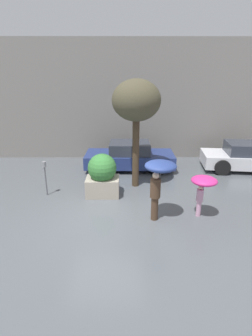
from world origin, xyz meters
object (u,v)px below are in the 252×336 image
(person_child, at_px, (203,184))
(person_adult, at_px, (159,174))
(parked_car_near, at_px, (130,157))
(planter_box, at_px, (102,175))
(parking_meter, at_px, (45,171))
(parked_car_far, at_px, (244,157))
(street_tree, at_px, (136,102))

(person_child, bearing_deg, person_adult, -126.37)
(person_child, bearing_deg, parked_car_near, 163.89)
(planter_box, relative_size, parking_meter, 1.22)
(parked_car_near, distance_m, parking_meter, 4.32)
(parked_car_far, bearing_deg, parked_car_near, 95.02)
(parked_car_near, bearing_deg, parking_meter, 133.86)
(street_tree, bearing_deg, person_child, -52.04)
(planter_box, height_order, person_adult, person_adult)
(parking_meter, bearing_deg, person_child, -17.22)
(parking_meter, bearing_deg, planter_box, -0.28)
(person_child, relative_size, street_tree, 0.33)
(street_tree, bearing_deg, parking_meter, -165.43)
(person_child, height_order, parked_car_far, person_child)
(person_child, distance_m, parking_meter, 5.56)
(person_child, bearing_deg, planter_box, -158.27)
(planter_box, distance_m, parked_car_near, 3.13)
(person_adult, distance_m, parked_car_far, 6.57)
(person_child, xyz_separation_m, street_tree, (-1.96, 2.51, 2.18))
(parked_car_far, bearing_deg, parking_meter, 114.49)
(parked_car_near, xyz_separation_m, parked_car_far, (5.42, -0.13, -0.00))
(person_adult, xyz_separation_m, parked_car_far, (4.65, 4.57, -0.88))
(parked_car_near, relative_size, parking_meter, 3.18)
(parked_car_far, height_order, street_tree, street_tree)
(person_adult, height_order, parked_car_far, person_adult)
(parked_car_near, bearing_deg, person_child, -153.87)
(parked_car_near, height_order, street_tree, street_tree)
(street_tree, bearing_deg, parked_car_near, 95.32)
(planter_box, height_order, parked_car_near, planter_box)
(person_adult, xyz_separation_m, parking_meter, (-3.92, 1.76, -0.55))
(planter_box, distance_m, parking_meter, 2.10)
(person_adult, bearing_deg, parking_meter, 138.01)
(parked_car_far, distance_m, parking_meter, 9.02)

